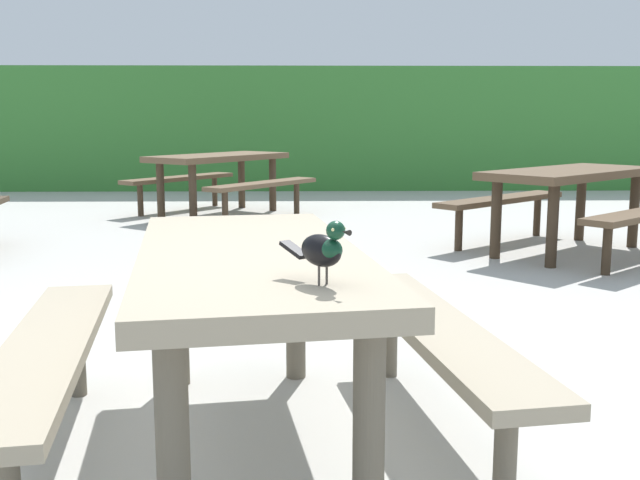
% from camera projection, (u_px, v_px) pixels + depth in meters
% --- Properties ---
extents(ground_plane, '(60.00, 60.00, 0.00)m').
position_uv_depth(ground_plane, '(151.00, 466.00, 2.59)').
color(ground_plane, '#B7B5AD').
extents(hedge_wall, '(28.00, 1.60, 1.98)m').
position_uv_depth(hedge_wall, '(272.00, 128.00, 12.65)').
color(hedge_wall, '#387A33').
rests_on(hedge_wall, ground).
extents(picnic_table_foreground, '(1.92, 1.95, 0.74)m').
position_uv_depth(picnic_table_foreground, '(250.00, 299.00, 2.66)').
color(picnic_table_foreground, gray).
rests_on(picnic_table_foreground, ground).
extents(bird_grackle, '(0.20, 0.24, 0.18)m').
position_uv_depth(bird_grackle, '(324.00, 248.00, 2.04)').
color(bird_grackle, black).
rests_on(bird_grackle, picnic_table_foreground).
extents(picnic_table_mid_left, '(2.37, 2.38, 0.74)m').
position_uv_depth(picnic_table_mid_left, '(219.00, 170.00, 9.06)').
color(picnic_table_mid_left, brown).
rests_on(picnic_table_mid_left, ground).
extents(picnic_table_far_centre, '(2.39, 2.39, 0.74)m').
position_uv_depth(picnic_table_far_centre, '(569.00, 190.00, 6.55)').
color(picnic_table_far_centre, brown).
rests_on(picnic_table_far_centre, ground).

